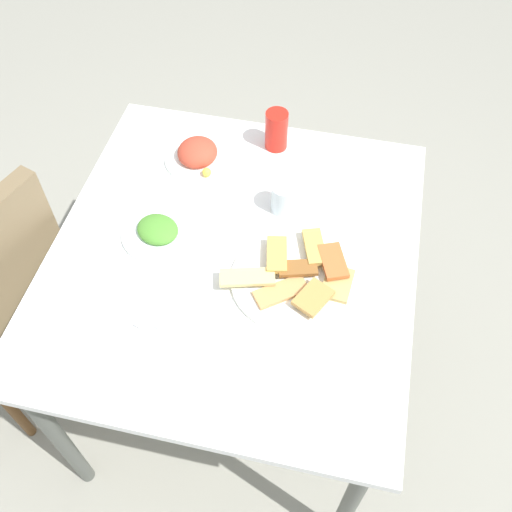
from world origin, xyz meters
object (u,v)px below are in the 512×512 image
at_px(salad_plate_greens, 198,154).
at_px(paper_napkin, 169,299).
at_px(pide_platter, 294,277).
at_px(salad_plate_rice, 158,231).
at_px(fork, 176,300).
at_px(drinking_glass, 284,198).
at_px(dining_table, 234,271).
at_px(spoon, 162,297).
at_px(soda_can, 276,130).

relative_size(salad_plate_greens, paper_napkin, 1.35).
distance_m(salad_plate_greens, paper_napkin, 0.49).
distance_m(pide_platter, salad_plate_rice, 0.38).
bearing_deg(salad_plate_rice, paper_napkin, -154.92).
distance_m(pide_platter, fork, 0.30).
bearing_deg(salad_plate_rice, drinking_glass, -62.04).
relative_size(dining_table, paper_napkin, 6.97).
bearing_deg(spoon, fork, -71.11).
height_order(drinking_glass, paper_napkin, drinking_glass).
distance_m(dining_table, salad_plate_rice, 0.23).
bearing_deg(spoon, paper_napkin, -71.11).
distance_m(salad_plate_greens, drinking_glass, 0.31).
height_order(drinking_glass, spoon, drinking_glass).
bearing_deg(spoon, salad_plate_greens, 24.28).
bearing_deg(salad_plate_greens, spoon, -174.61).
height_order(dining_table, spoon, spoon).
bearing_deg(spoon, dining_table, -18.58).
height_order(salad_plate_greens, spoon, salad_plate_greens).
bearing_deg(soda_can, paper_napkin, 166.01).
bearing_deg(fork, drinking_glass, -14.07).
bearing_deg(soda_can, salad_plate_rice, 149.63).
xyz_separation_m(dining_table, paper_napkin, (-0.18, 0.12, 0.09)).
bearing_deg(drinking_glass, salad_plate_rice, 117.96).
distance_m(salad_plate_greens, fork, 0.49).
bearing_deg(fork, salad_plate_rice, 44.81).
bearing_deg(paper_napkin, fork, -90.00).
bearing_deg(salad_plate_greens, paper_napkin, -172.50).
distance_m(salad_plate_greens, soda_can, 0.24).
xyz_separation_m(pide_platter, drinking_glass, (0.23, 0.07, 0.03)).
xyz_separation_m(dining_table, salad_plate_greens, (0.30, 0.18, 0.11)).
distance_m(paper_napkin, fork, 0.02).
bearing_deg(spoon, drinking_glass, -14.86).
bearing_deg(dining_table, salad_plate_greens, 30.70).
distance_m(pide_platter, paper_napkin, 0.31).
height_order(dining_table, drinking_glass, drinking_glass).
distance_m(dining_table, paper_napkin, 0.23).
relative_size(paper_napkin, fork, 0.83).
xyz_separation_m(salad_plate_rice, spoon, (-0.19, -0.07, -0.01)).
bearing_deg(paper_napkin, spoon, 90.00).
distance_m(pide_platter, drinking_glass, 0.24).
bearing_deg(drinking_glass, paper_napkin, 148.34).
xyz_separation_m(salad_plate_rice, paper_napkin, (-0.19, -0.09, -0.01)).
xyz_separation_m(soda_can, fork, (-0.59, 0.13, -0.06)).
bearing_deg(pide_platter, fork, 114.37).
xyz_separation_m(pide_platter, paper_napkin, (-0.12, 0.29, -0.01)).
xyz_separation_m(soda_can, paper_napkin, (-0.59, 0.15, -0.06)).
distance_m(salad_plate_rice, drinking_glass, 0.34).
xyz_separation_m(dining_table, spoon, (-0.18, 0.14, 0.09)).
bearing_deg(soda_can, dining_table, 175.95).
bearing_deg(fork, paper_napkin, 105.40).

